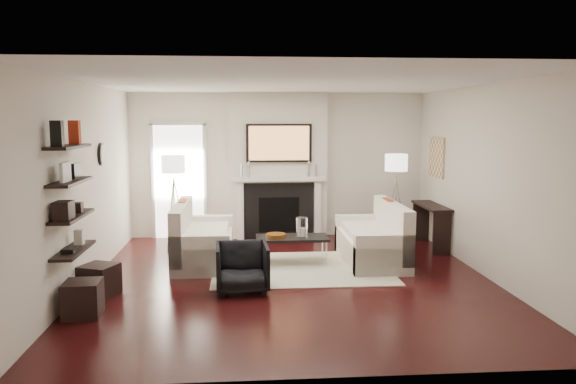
{
  "coord_description": "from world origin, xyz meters",
  "views": [
    {
      "loc": [
        -0.64,
        -7.53,
        2.21
      ],
      "look_at": [
        0.0,
        0.6,
        1.15
      ],
      "focal_mm": 35.0,
      "sensor_mm": 36.0,
      "label": 1
    }
  ],
  "objects": [
    {
      "name": "loveseat_left_arm_s",
      "position": [
        -1.27,
        1.86,
        0.3
      ],
      "size": [
        0.85,
        0.18,
        0.6
      ],
      "primitive_type": "cube",
      "color": "white",
      "rests_on": "floor"
    },
    {
      "name": "coffee_leg_se",
      "position": [
        0.59,
        1.1,
        0.19
      ],
      "size": [
        0.02,
        0.02,
        0.38
      ],
      "primitive_type": "cylinder",
      "color": "silver",
      "rests_on": "floor"
    },
    {
      "name": "lamp_left_leg_b",
      "position": [
        -1.91,
        2.25,
        0.6
      ],
      "size": [
        0.14,
        0.22,
        1.23
      ],
      "primitive_type": "cylinder",
      "rotation": [
        0.18,
        0.0,
        0.52
      ],
      "color": "silver",
      "rests_on": "floor"
    },
    {
      "name": "lamp_left_shade",
      "position": [
        -1.85,
        2.16,
        1.45
      ],
      "size": [
        0.4,
        0.4,
        0.3
      ],
      "primitive_type": "cylinder",
      "color": "white",
      "rests_on": "lamp_left_post"
    },
    {
      "name": "loveseat_right_cushion",
      "position": [
        1.27,
        0.9,
        0.47
      ],
      "size": [
        0.63,
        1.44,
        0.1
      ],
      "primitive_type": "cube",
      "color": "white",
      "rests_on": "loveseat_right_base"
    },
    {
      "name": "decor_magfile_a",
      "position": [
        -2.62,
        -1.37,
        2.06
      ],
      "size": [
        0.12,
        0.1,
        0.28
      ],
      "primitive_type": "cube",
      "color": "black",
      "rests_on": "shelf_top"
    },
    {
      "name": "console_top",
      "position": [
        2.57,
        1.77,
        0.73
      ],
      "size": [
        0.35,
        1.2,
        0.04
      ],
      "primitive_type": "cube",
      "color": "black",
      "rests_on": "floor"
    },
    {
      "name": "room_envelope",
      "position": [
        0.0,
        0.0,
        1.35
      ],
      "size": [
        6.0,
        6.0,
        6.0
      ],
      "color": "black",
      "rests_on": "ground"
    },
    {
      "name": "pillow_left_orange",
      "position": [
        -1.61,
        1.35,
        0.73
      ],
      "size": [
        0.1,
        0.42,
        0.42
      ],
      "primitive_type": "cube",
      "color": "#A72C14",
      "rests_on": "loveseat_left_cushion"
    },
    {
      "name": "console_leg_n",
      "position": [
        2.57,
        1.22,
        0.35
      ],
      "size": [
        0.3,
        0.04,
        0.71
      ],
      "primitive_type": "cube",
      "color": "black",
      "rests_on": "floor"
    },
    {
      "name": "door_trim_l",
      "position": [
        -2.33,
        2.96,
        1.05
      ],
      "size": [
        0.06,
        0.06,
        2.16
      ],
      "primitive_type": "cube",
      "color": "white",
      "rests_on": "floor"
    },
    {
      "name": "tv_body",
      "position": [
        0.0,
        2.71,
        1.78
      ],
      "size": [
        1.2,
        0.06,
        0.7
      ],
      "primitive_type": "cube",
      "color": "black",
      "rests_on": "chimney_breast"
    },
    {
      "name": "fireplace_surround",
      "position": [
        0.0,
        2.74,
        0.52
      ],
      "size": [
        1.3,
        0.02,
        1.04
      ],
      "primitive_type": "cube",
      "color": "black",
      "rests_on": "floor"
    },
    {
      "name": "door_trim_top",
      "position": [
        -1.85,
        2.96,
        2.13
      ],
      "size": [
        1.02,
        0.06,
        0.06
      ],
      "primitive_type": "cube",
      "color": "white",
      "rests_on": "wall_back"
    },
    {
      "name": "lamp_right_leg_b",
      "position": [
        2.0,
        2.29,
        0.6
      ],
      "size": [
        0.14,
        0.22,
        1.23
      ],
      "primitive_type": "cylinder",
      "rotation": [
        0.18,
        0.0,
        0.52
      ],
      "color": "silver",
      "rests_on": "floor"
    },
    {
      "name": "loveseat_right_arm_n",
      "position": [
        1.32,
        0.09,
        0.3
      ],
      "size": [
        0.85,
        0.18,
        0.6
      ],
      "primitive_type": "cube",
      "color": "white",
      "rests_on": "floor"
    },
    {
      "name": "rug",
      "position": [
        0.19,
        0.57,
        0.01
      ],
      "size": [
        2.6,
        2.0,
        0.01
      ],
      "primitive_type": "cube",
      "color": "beige",
      "rests_on": "floor"
    },
    {
      "name": "candlestick_l_tall",
      "position": [
        -0.55,
        2.7,
        1.3
      ],
      "size": [
        0.04,
        0.04,
        0.3
      ],
      "primitive_type": "cylinder",
      "color": "silver",
      "rests_on": "mantel_shelf"
    },
    {
      "name": "decor_box_small",
      "position": [
        -2.62,
        -0.84,
        1.18
      ],
      "size": [
        0.15,
        0.12,
        0.12
      ],
      "primitive_type": "cube",
      "color": "black",
      "rests_on": "shelf_lower"
    },
    {
      "name": "chimney_breast",
      "position": [
        0.0,
        2.88,
        1.35
      ],
      "size": [
        1.8,
        0.25,
        2.7
      ],
      "primitive_type": "cube",
      "color": "silver",
      "rests_on": "floor"
    },
    {
      "name": "candlestick_r_tall",
      "position": [
        0.55,
        2.7,
        1.3
      ],
      "size": [
        0.04,
        0.04,
        0.3
      ],
      "primitive_type": "cylinder",
      "color": "silver",
      "rests_on": "mantel_shelf"
    },
    {
      "name": "coffee_leg_ne",
      "position": [
        0.59,
        0.66,
        0.19
      ],
      "size": [
        0.02,
        0.02,
        0.38
      ],
      "primitive_type": "cylinder",
      "color": "silver",
      "rests_on": "floor"
    },
    {
      "name": "coffee_leg_nw",
      "position": [
        -0.41,
        0.66,
        0.19
      ],
      "size": [
        0.02,
        0.02,
        0.38
      ],
      "primitive_type": "cylinder",
      "color": "silver",
      "rests_on": "floor"
    },
    {
      "name": "hallway_panel",
      "position": [
        -1.85,
        2.98,
        1.05
      ],
      "size": [
        0.9,
        0.02,
        2.1
      ],
      "primitive_type": "cube",
      "color": "white",
      "rests_on": "floor"
    },
    {
      "name": "shelf_lower",
      "position": [
        -2.62,
        -1.0,
        1.1
      ],
      "size": [
        0.25,
        1.0,
        0.04
      ],
      "primitive_type": "cube",
      "color": "black",
      "rests_on": "wall_left"
    },
    {
      "name": "loveseat_left_cushion",
      "position": [
        -1.22,
        1.05,
        0.47
      ],
      "size": [
        0.63,
        1.44,
        0.1
      ],
      "primitive_type": "cube",
      "color": "white",
      "rests_on": "loveseat_left_base"
    },
    {
      "name": "console_leg_s",
      "position": [
        2.57,
        2.32,
        0.35
      ],
      "size": [
        0.3,
        0.04,
        0.71
      ],
      "primitive_type": "cube",
      "color": "black",
      "rests_on": "floor"
    },
    {
      "name": "pillow_right_orange",
      "position": [
        1.66,
        1.2,
        0.73
      ],
      "size": [
        0.1,
        0.42,
        0.42
      ],
      "primitive_type": "cube",
      "color": "#A72C14",
      "rests_on": "loveseat_right_cushion"
    },
    {
      "name": "loveseat_left_back",
      "position": [
        -1.61,
        1.05,
        0.53
      ],
      "size": [
        0.18,
        1.8,
        0.8
      ],
      "primitive_type": "cube",
      "color": "white",
      "rests_on": "floor"
    },
    {
      "name": "loveseat_right_arm_s",
      "position": [
        1.32,
        1.71,
        0.3
      ],
      "size": [
        0.85,
        0.18,
        0.6
      ],
      "primitive_type": "cube",
      "color": "white",
      "rests_on": "floor"
    },
    {
      "name": "wall_art",
      "position": [
        2.73,
        2.05,
        1.55
      ],
      "size": [
        0.03,
        0.7,
        0.7
      ],
      "primitive_type": "cube",
      "color": "tan",
      "rests_on": "wall_right"
    },
    {
      "name": "copper_bowl",
      "position": [
        -0.16,
        0.88,
        0.45
      ],
      "size": [
        0.31,
        0.31,
        0.05
      ],
      "primitive_type": "cylinder",
      "color": "#A65A1B",
      "rests_on": "coffee_table"
    },
    {
      "name": "decor_box_tall",
      "position": [
        -2.62,
        -0.77,
        0.81
      ],
      "size": [
        0.1,
        0.1,
        0.18
      ],
      "primitive_type": "cube",
      "color": "white",
      "rests_on": "shelf_bottom"
    },
    {
      "name": "hurricane_glass",
      "position": [
        0.24,
        0.88,
        0.56
      ],
      "size": [
        0.18,
        0.18,
        0.31
      ],
      "primitive_type": "cylinder",
      "color": "white",
      "rests_on": "coffee_table"
    },
    {
      "name": "clock_rim",
      "position": [
        -2.73,
        0.9,
        1.7
      ],
      "size": [
        0.04,
        0.34,
        0.34
      ],
      "primitive_type": "cylinder",
      "rotation": [
        0.0,
        1.57,
        0.0
      ],
      "color": "black",
      "rests_on": "wall_left"
    },
    {
      "name": "coffee_leg_sw",
      "position": [
        -0.41,
        1.1,
        0.19
      ],
      "size": [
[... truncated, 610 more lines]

